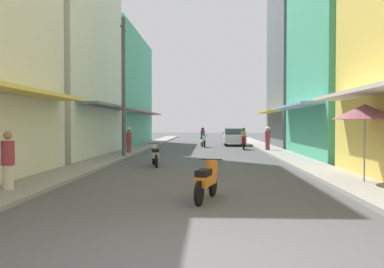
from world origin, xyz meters
TOP-DOWN VIEW (x-y plane):
  - ground_plane at (0.00, 21.78)m, footprint 113.44×113.44m
  - sidewalk_left at (-4.73, 21.78)m, footprint 1.62×59.56m
  - sidewalk_right at (4.73, 21.78)m, footprint 1.62×59.56m
  - building_left_far at (-8.53, 29.17)m, footprint 7.05×13.73m
  - building_right_mid at (8.53, 16.83)m, footprint 7.05×9.33m
  - building_right_far at (8.53, 26.51)m, footprint 7.05×8.07m
  - motorbike_white at (-0.05, 26.28)m, footprint 0.59×1.80m
  - motorbike_silver at (-1.96, 12.09)m, footprint 0.65×1.78m
  - motorbike_maroon at (2.89, 23.42)m, footprint 0.55×1.81m
  - motorbike_orange at (0.37, 4.39)m, footprint 0.68×1.77m
  - motorbike_red at (2.06, 34.67)m, footprint 0.63×1.79m
  - parked_car at (2.56, 28.75)m, footprint 1.79×4.11m
  - pedestrian_crossing at (4.27, 21.15)m, footprint 0.44×0.44m
  - pedestrian_midway at (-4.42, 18.60)m, footprint 0.44×0.44m
  - pedestrian_foreground at (-4.86, 5.01)m, footprint 0.34×0.34m
  - vendor_umbrella at (5.03, 6.82)m, footprint 1.88×1.88m
  - utility_pole at (-4.17, 16.01)m, footprint 0.20×1.20m

SIDE VIEW (x-z plane):
  - ground_plane at x=0.00m, z-range 0.00..0.00m
  - sidewalk_left at x=-4.73m, z-range 0.00..0.12m
  - sidewalk_right at x=4.73m, z-range 0.00..0.12m
  - motorbike_silver at x=-1.96m, z-range 0.02..0.99m
  - motorbike_orange at x=0.37m, z-range 0.02..0.99m
  - motorbike_white at x=-0.05m, z-range -0.09..1.49m
  - motorbike_maroon at x=2.89m, z-range -0.09..1.49m
  - motorbike_red at x=2.06m, z-range -0.09..1.49m
  - parked_car at x=2.56m, z-range 0.01..1.46m
  - pedestrian_foreground at x=-4.86m, z-range 0.00..1.65m
  - pedestrian_midway at x=-4.42m, z-range 0.11..1.77m
  - pedestrian_crossing at x=4.27m, z-range 0.11..1.82m
  - vendor_umbrella at x=5.03m, z-range 0.99..3.42m
  - utility_pole at x=-4.17m, z-range 0.08..7.62m
  - building_left_far at x=-8.53m, z-range 0.00..9.54m
  - building_right_mid at x=8.53m, z-range -0.01..12.80m
  - building_right_far at x=8.53m, z-range -0.01..13.09m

